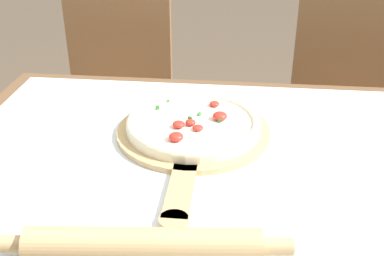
{
  "coord_description": "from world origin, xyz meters",
  "views": [
    {
      "loc": [
        0.04,
        -0.82,
        1.26
      ],
      "look_at": [
        -0.06,
        0.06,
        0.78
      ],
      "focal_mm": 45.0,
      "sensor_mm": 36.0,
      "label": 1
    }
  ],
  "objects_px": {
    "pizza_peel": "(192,136)",
    "chair_right": "(345,108)",
    "chair_left": "(117,98)",
    "pizza": "(194,124)",
    "rolling_pin": "(143,245)"
  },
  "relations": [
    {
      "from": "chair_right",
      "to": "pizza_peel",
      "type": "bearing_deg",
      "value": -119.75
    },
    {
      "from": "pizza_peel",
      "to": "chair_left",
      "type": "bearing_deg",
      "value": 117.44
    },
    {
      "from": "pizza_peel",
      "to": "pizza",
      "type": "height_order",
      "value": "pizza"
    },
    {
      "from": "rolling_pin",
      "to": "chair_right",
      "type": "distance_m",
      "value": 1.18
    },
    {
      "from": "chair_left",
      "to": "rolling_pin",
      "type": "bearing_deg",
      "value": -73.74
    },
    {
      "from": "pizza_peel",
      "to": "chair_right",
      "type": "height_order",
      "value": "chair_right"
    },
    {
      "from": "chair_right",
      "to": "pizza",
      "type": "bearing_deg",
      "value": -120.55
    },
    {
      "from": "pizza",
      "to": "chair_left",
      "type": "relative_size",
      "value": 0.32
    },
    {
      "from": "rolling_pin",
      "to": "chair_left",
      "type": "bearing_deg",
      "value": 106.87
    },
    {
      "from": "pizza_peel",
      "to": "chair_left",
      "type": "relative_size",
      "value": 0.55
    },
    {
      "from": "pizza",
      "to": "chair_left",
      "type": "height_order",
      "value": "chair_left"
    },
    {
      "from": "pizza",
      "to": "rolling_pin",
      "type": "distance_m",
      "value": 0.39
    },
    {
      "from": "chair_left",
      "to": "pizza",
      "type": "bearing_deg",
      "value": -62.45
    },
    {
      "from": "pizza",
      "to": "pizza_peel",
      "type": "bearing_deg",
      "value": -90.55
    },
    {
      "from": "chair_right",
      "to": "rolling_pin",
      "type": "bearing_deg",
      "value": -110.61
    }
  ]
}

